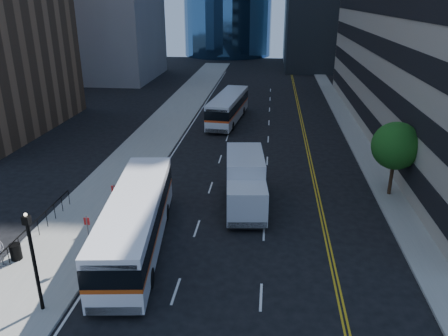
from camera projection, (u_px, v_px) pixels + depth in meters
name	position (u px, v px, depth m)	size (l,w,h in m)	color
ground	(254.00, 250.00, 23.84)	(160.00, 160.00, 0.00)	black
sidewalk_west	(169.00, 122.00, 47.99)	(5.00, 90.00, 0.15)	gray
sidewalk_east	(350.00, 127.00, 46.04)	(2.00, 90.00, 0.15)	gray
street_tree	(396.00, 146.00, 29.00)	(3.20, 3.20, 5.10)	#332114
lamp_post	(34.00, 258.00, 18.19)	(0.28, 0.28, 4.56)	black
bus_front	(136.00, 220.00, 23.49)	(4.04, 12.20, 3.09)	white
bus_rear	(228.00, 107.00, 47.78)	(3.69, 11.58, 2.94)	silver
box_truck	(245.00, 182.00, 28.14)	(3.07, 7.17, 3.33)	silver
trash_can	(16.00, 252.00, 22.60)	(0.58, 0.58, 0.86)	black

